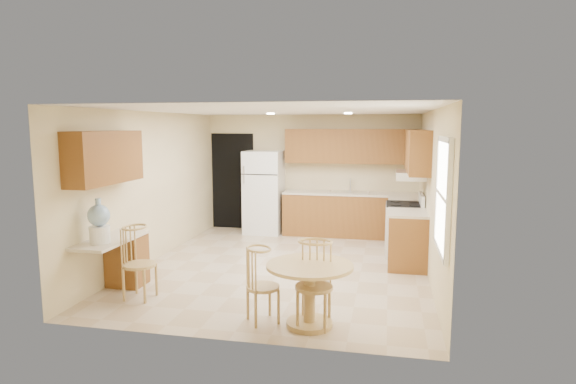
% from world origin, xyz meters
% --- Properties ---
extents(floor, '(5.50, 5.50, 0.00)m').
position_xyz_m(floor, '(0.00, 0.00, 0.00)').
color(floor, tan).
rests_on(floor, ground).
extents(ceiling, '(4.50, 5.50, 0.02)m').
position_xyz_m(ceiling, '(0.00, 0.00, 2.50)').
color(ceiling, white).
rests_on(ceiling, wall_back).
extents(wall_back, '(4.50, 0.02, 2.50)m').
position_xyz_m(wall_back, '(0.00, 2.75, 1.25)').
color(wall_back, beige).
rests_on(wall_back, floor).
extents(wall_front, '(4.50, 0.02, 2.50)m').
position_xyz_m(wall_front, '(0.00, -2.75, 1.25)').
color(wall_front, beige).
rests_on(wall_front, floor).
extents(wall_left, '(0.02, 5.50, 2.50)m').
position_xyz_m(wall_left, '(-2.25, 0.00, 1.25)').
color(wall_left, beige).
rests_on(wall_left, floor).
extents(wall_right, '(0.02, 5.50, 2.50)m').
position_xyz_m(wall_right, '(2.25, 0.00, 1.25)').
color(wall_right, beige).
rests_on(wall_right, floor).
extents(doorway, '(0.90, 0.02, 2.10)m').
position_xyz_m(doorway, '(-1.75, 2.73, 1.05)').
color(doorway, black).
rests_on(doorway, floor).
extents(base_cab_back, '(2.75, 0.60, 0.87)m').
position_xyz_m(base_cab_back, '(0.88, 2.45, 0.43)').
color(base_cab_back, brown).
rests_on(base_cab_back, floor).
extents(counter_back, '(2.75, 0.63, 0.04)m').
position_xyz_m(counter_back, '(0.88, 2.45, 0.89)').
color(counter_back, beige).
rests_on(counter_back, base_cab_back).
extents(base_cab_right_a, '(0.60, 0.59, 0.87)m').
position_xyz_m(base_cab_right_a, '(1.95, 1.85, 0.43)').
color(base_cab_right_a, brown).
rests_on(base_cab_right_a, floor).
extents(counter_right_a, '(0.63, 0.59, 0.04)m').
position_xyz_m(counter_right_a, '(1.95, 1.85, 0.89)').
color(counter_right_a, beige).
rests_on(counter_right_a, base_cab_right_a).
extents(base_cab_right_b, '(0.60, 0.80, 0.87)m').
position_xyz_m(base_cab_right_b, '(1.95, 0.40, 0.43)').
color(base_cab_right_b, brown).
rests_on(base_cab_right_b, floor).
extents(counter_right_b, '(0.63, 0.80, 0.04)m').
position_xyz_m(counter_right_b, '(1.95, 0.40, 0.89)').
color(counter_right_b, beige).
rests_on(counter_right_b, base_cab_right_b).
extents(upper_cab_back, '(2.75, 0.33, 0.70)m').
position_xyz_m(upper_cab_back, '(0.88, 2.58, 1.85)').
color(upper_cab_back, brown).
rests_on(upper_cab_back, wall_back).
extents(upper_cab_right, '(0.33, 2.42, 0.70)m').
position_xyz_m(upper_cab_right, '(2.08, 1.21, 1.85)').
color(upper_cab_right, brown).
rests_on(upper_cab_right, wall_right).
extents(upper_cab_left, '(0.33, 1.40, 0.70)m').
position_xyz_m(upper_cab_left, '(-2.08, -1.60, 1.85)').
color(upper_cab_left, brown).
rests_on(upper_cab_left, wall_left).
extents(sink, '(0.78, 0.44, 0.01)m').
position_xyz_m(sink, '(0.85, 2.45, 0.91)').
color(sink, silver).
rests_on(sink, counter_back).
extents(range_hood, '(0.50, 0.76, 0.14)m').
position_xyz_m(range_hood, '(2.00, 1.18, 1.42)').
color(range_hood, silver).
rests_on(range_hood, upper_cab_right).
extents(desk_pedestal, '(0.48, 0.42, 0.72)m').
position_xyz_m(desk_pedestal, '(-2.00, -1.32, 0.36)').
color(desk_pedestal, brown).
rests_on(desk_pedestal, floor).
extents(desk_top, '(0.50, 1.20, 0.04)m').
position_xyz_m(desk_top, '(-2.00, -1.70, 0.75)').
color(desk_top, beige).
rests_on(desk_top, desk_pedestal).
extents(window, '(0.06, 1.12, 1.30)m').
position_xyz_m(window, '(2.23, -1.85, 1.50)').
color(window, white).
rests_on(window, wall_right).
extents(can_light_a, '(0.14, 0.14, 0.02)m').
position_xyz_m(can_light_a, '(-0.50, 1.20, 2.48)').
color(can_light_a, white).
rests_on(can_light_a, ceiling).
extents(can_light_b, '(0.14, 0.14, 0.02)m').
position_xyz_m(can_light_b, '(0.90, 1.20, 2.48)').
color(can_light_b, white).
rests_on(can_light_b, ceiling).
extents(refrigerator, '(0.77, 0.75, 1.75)m').
position_xyz_m(refrigerator, '(-0.95, 2.40, 0.87)').
color(refrigerator, white).
rests_on(refrigerator, floor).
extents(stove, '(0.65, 0.76, 1.09)m').
position_xyz_m(stove, '(1.92, 1.18, 0.47)').
color(stove, white).
rests_on(stove, floor).
extents(dining_table, '(0.98, 0.98, 0.73)m').
position_xyz_m(dining_table, '(0.78, -2.20, 0.48)').
color(dining_table, tan).
rests_on(dining_table, floor).
extents(chair_table_a, '(0.39, 0.49, 0.88)m').
position_xyz_m(chair_table_a, '(0.23, -2.27, 0.54)').
color(chair_table_a, tan).
rests_on(chair_table_a, floor).
extents(chair_table_b, '(0.43, 0.43, 0.98)m').
position_xyz_m(chair_table_b, '(0.83, -2.29, 0.60)').
color(chair_table_b, tan).
rests_on(chair_table_b, floor).
extents(chair_desk, '(0.42, 0.55, 0.96)m').
position_xyz_m(chair_desk, '(-1.55, -1.87, 0.58)').
color(chair_desk, tan).
rests_on(chair_desk, floor).
extents(water_crock, '(0.28, 0.28, 0.58)m').
position_xyz_m(water_crock, '(-2.00, -1.94, 1.03)').
color(water_crock, white).
rests_on(water_crock, desk_top).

